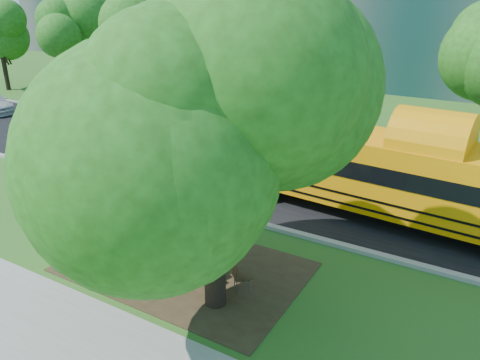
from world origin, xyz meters
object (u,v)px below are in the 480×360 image
Objects in this scene: chair_5 at (157,276)px; chair_10 at (167,241)px; chair_4 at (157,269)px; black_car at (145,149)px; pedestrian_b at (72,99)px; chair_7 at (240,275)px; bg_car_red at (179,122)px; chair_6 at (185,266)px; pedestrian_a at (115,103)px; chair_2 at (97,258)px; chair_11 at (174,256)px; chair_12 at (206,262)px; bg_car_silver at (89,115)px; school_bus at (422,180)px; chair_3 at (133,244)px; chair_0 at (108,242)px; chair_8 at (105,231)px; chair_9 at (147,223)px; chair_1 at (81,242)px.

chair_5 is 1.93m from chair_10.
black_car is (-7.21, 7.79, 0.11)m from chair_4.
chair_5 is at bearing 7.84° from pedestrian_b.
chair_7 is 0.17× the size of bg_car_red.
pedestrian_a reaches higher than chair_6.
bg_car_red is (-6.72, 12.79, 0.22)m from chair_2.
chair_4 is 0.80m from chair_11.
chair_12 reaches higher than chair_6.
chair_5 is 0.88m from chair_6.
school_bus is at bearing -106.81° from bg_car_silver.
black_car is at bearing -54.25° from chair_3.
bg_car_silver is at bearing 173.55° from school_bus.
chair_0 is 0.63m from chair_8.
chair_8 is at bearing -8.97° from chair_3.
bg_car_silver is at bearing -53.14° from chair_5.
chair_5 is 0.86× the size of chair_12.
chair_3 reaches higher than chair_4.
chair_9 is at bearing -134.88° from pedestrian_a.
bg_car_silver reaches higher than chair_2.
chair_11 is at bearing -131.44° from bg_car_silver.
bg_car_silver is at bearing 172.63° from chair_4.
chair_0 is 2.83m from chair_6.
chair_11 is 17.82m from bg_car_silver.
pedestrian_a is (-11.88, 12.69, 0.31)m from chair_8.
chair_6 is at bearing -123.36° from black_car.
chair_10 is 13.51m from bg_car_red.
chair_2 is at bearing -51.43° from chair_12.
chair_6 is at bearing -51.58° from chair_11.
chair_3 is 0.18× the size of bg_car_red.
chair_0 is 0.17× the size of bg_car_red.
chair_5 reaches higher than chair_11.
pedestrian_a is at bearing 49.40° from pedestrian_b.
chair_10 is at bearing -134.03° from chair_3.
chair_7 is at bearing 103.52° from chair_12.
chair_0 is 0.95× the size of chair_3.
chair_4 is 0.80m from chair_6.
chair_9 reaches higher than chair_11.
chair_3 is 1.15× the size of chair_6.
pedestrian_b is at bearing 118.08° from chair_11.
school_bus is 15.62× the size of chair_6.
chair_0 is 0.91× the size of chair_8.
chair_9 is at bearing -128.91° from black_car.
chair_4 is 1.62m from chair_10.
school_bus reaches higher than chair_3.
chair_4 is 0.16× the size of bg_car_red.
chair_0 reaches higher than chair_5.
school_bus is 16.15× the size of chair_1.
chair_1 is 0.98× the size of chair_11.
chair_0 is at bearing 162.67° from chair_11.
black_car reaches higher than chair_1.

